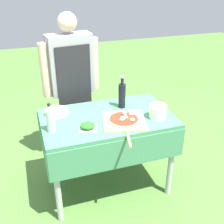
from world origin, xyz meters
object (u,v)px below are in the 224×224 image
Objects in this scene: herb_container at (88,126)px; plate_stack at (56,112)px; pizza_on_peel at (124,120)px; person_cook at (71,79)px; water_bottle at (50,118)px; prep_table at (107,128)px; mixing_tub at (158,112)px; oil_bottle at (122,95)px.

herb_container is 0.82× the size of plate_stack.
plate_stack is at bearing 160.94° from pizza_on_peel.
person_cook reaches higher than plate_stack.
herb_container is (0.30, -0.06, -0.10)m from water_bottle.
mixing_tub is (0.43, -0.16, 0.18)m from prep_table.
prep_table is 0.23m from pizza_on_peel.
plate_stack is (-0.21, 0.36, -0.01)m from herb_container.
person_cook is 0.50m from plate_stack.
prep_table is 4.73× the size of water_bottle.
pizza_on_peel is (0.32, -0.76, -0.15)m from person_cook.
mixing_tub is at bearing 8.87° from pizza_on_peel.
person_cook reaches higher than pizza_on_peel.
water_bottle is 1.15× the size of plate_stack.
mixing_tub is at bearing -4.11° from water_bottle.
pizza_on_peel is 3.41× the size of herb_container.
water_bottle is 0.33m from plate_stack.
herb_container is 1.18× the size of mixing_tub.
person_cook is 2.64× the size of pizza_on_peel.
prep_table is 0.35m from oil_bottle.
plate_stack is at bearing 74.57° from water_bottle.
water_bottle is (-0.32, -0.72, -0.04)m from person_cook.
pizza_on_peel is 4.02× the size of mixing_tub.
water_bottle reaches higher than mixing_tub.
pizza_on_peel is at bearing 175.52° from mixing_tub.
mixing_tub is 0.94m from plate_stack.
plate_stack is at bearing 53.08° from person_cook.
herb_container is (-0.42, -0.29, -0.10)m from oil_bottle.
prep_table is 0.49m from mixing_tub.
oil_bottle reaches higher than prep_table.
oil_bottle is (0.40, -0.48, -0.04)m from person_cook.
plate_stack is (0.08, 0.30, -0.10)m from water_bottle.
person_cook reaches higher than herb_container.
oil_bottle is 1.25× the size of water_bottle.
prep_table is at bearing 159.09° from mixing_tub.
herb_container is at bearing -164.33° from pizza_on_peel.
mixing_tub is (0.63, -0.78, -0.10)m from person_cook.
pizza_on_peel is 2.45× the size of water_bottle.
herb_container is 0.65m from mixing_tub.
person_cook reaches higher than oil_bottle.
plate_stack is at bearing 154.33° from prep_table.
plate_stack is (-0.86, 0.37, -0.05)m from mixing_tub.
water_bottle is at bearing 169.06° from herb_container.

